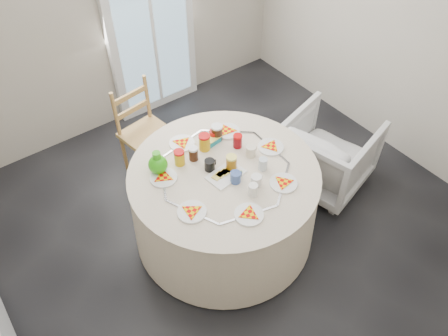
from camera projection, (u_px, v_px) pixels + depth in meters
floor at (234, 224)px, 3.95m from camera, size 4.00×4.00×0.00m
wall_back at (107, 6)px, 4.14m from camera, size 4.00×0.02×2.60m
wall_right at (415, 26)px, 3.86m from camera, size 0.02×4.00×2.60m
glass_door at (150, 21)px, 4.46m from camera, size 1.00×0.08×2.10m
table at (224, 204)px, 3.63m from camera, size 1.54×1.54×0.78m
wooden_chair at (147, 133)px, 4.11m from camera, size 0.49×0.47×0.95m
armchair at (328, 150)px, 4.07m from camera, size 0.88×0.91×0.78m
place_settings at (224, 171)px, 3.35m from camera, size 1.45×1.45×0.02m
jar_cluster at (208, 150)px, 3.44m from camera, size 0.61×0.42×0.16m
butter_tub at (211, 141)px, 3.57m from camera, size 0.16×0.12×0.06m
green_pitcher at (157, 162)px, 3.28m from camera, size 0.15×0.15×0.19m
cheese_platter at (226, 175)px, 3.32m from camera, size 0.31×0.22×0.04m
mugs_glasses at (238, 164)px, 3.35m from camera, size 0.63×0.63×0.11m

